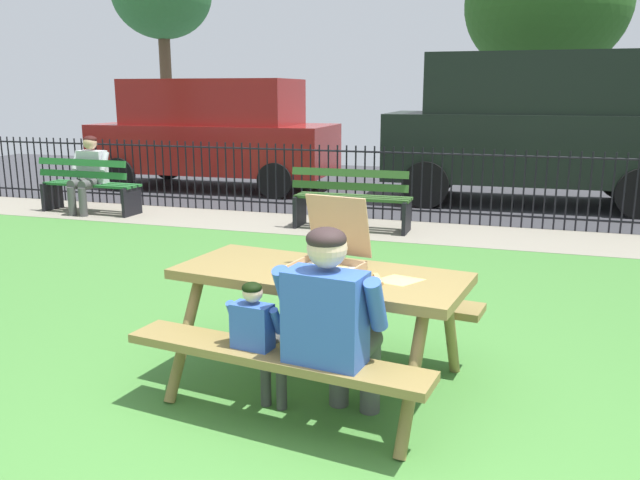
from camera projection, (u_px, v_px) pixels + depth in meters
ground at (397, 390)px, 4.13m from camera, size 28.00×10.88×0.02m
cobblestone_walkway at (465, 235)px, 8.54m from camera, size 28.00×1.40×0.01m
street_asphalt at (485, 191)px, 12.32m from camera, size 28.00×6.75×0.01m
picnic_table_foreground at (320, 298)px, 4.03m from camera, size 1.98×1.70×0.79m
pizza_box_open at (328, 258)px, 3.97m from camera, size 0.49×0.55×0.46m
pizza_slice_on_table at (395, 279)px, 3.80m from camera, size 0.31×0.27×0.02m
adult_at_table at (333, 321)px, 3.45m from camera, size 0.63×0.63×1.19m
child_at_table at (259, 336)px, 3.64m from camera, size 0.34×0.34×0.84m
iron_fence_streetside at (472, 186)px, 9.06m from camera, size 21.81×0.03×1.08m
park_bench_left at (89, 186)px, 10.00m from camera, size 1.62×0.53×0.85m
park_bench_center at (352, 200)px, 8.76m from camera, size 1.60×0.47×0.85m
person_on_park_bench at (89, 171)px, 9.96m from camera, size 0.61×0.60×1.19m
parked_car_far_left at (214, 132)px, 12.42m from camera, size 4.64×2.04×2.08m
parked_car_left at (532, 125)px, 10.66m from camera, size 4.74×2.14×2.46m
far_tree_midleft at (547, 4)px, 15.56m from camera, size 3.93×3.93×5.70m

